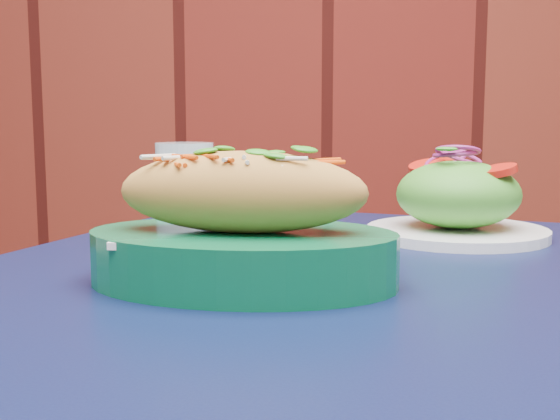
{
  "coord_description": "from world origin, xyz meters",
  "views": [
    {
      "loc": [
        0.4,
        1.08,
        0.9
      ],
      "look_at": [
        0.35,
        1.73,
        0.81
      ],
      "focal_mm": 45.0,
      "sensor_mm": 36.0,
      "label": 1
    }
  ],
  "objects": [
    {
      "name": "water_glass",
      "position": [
        0.22,
        1.93,
        0.81
      ],
      "size": [
        0.07,
        0.07,
        0.12
      ],
      "primitive_type": "cylinder",
      "color": "silver",
      "rests_on": "cafe_table"
    },
    {
      "name": "cafe_table",
      "position": [
        0.45,
        1.74,
        0.66
      ],
      "size": [
        1.0,
        1.0,
        0.75
      ],
      "rotation": [
        0.0,
        0.0,
        -0.3
      ],
      "color": "black",
      "rests_on": "ground"
    },
    {
      "name": "banh_mi_basket",
      "position": [
        0.32,
        1.68,
        0.8
      ],
      "size": [
        0.29,
        0.2,
        0.13
      ],
      "rotation": [
        0.0,
        0.0,
        -0.1
      ],
      "color": "#085833",
      "rests_on": "cafe_table"
    },
    {
      "name": "salad_plate",
      "position": [
        0.56,
        1.95,
        0.79
      ],
      "size": [
        0.22,
        0.22,
        0.11
      ],
      "rotation": [
        0.0,
        0.0,
        -0.31
      ],
      "color": "white",
      "rests_on": "cafe_table"
    }
  ]
}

